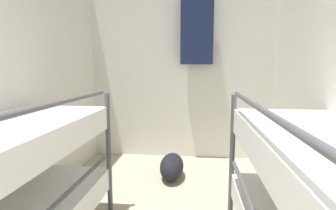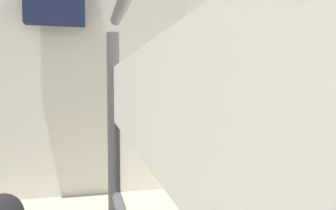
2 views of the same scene
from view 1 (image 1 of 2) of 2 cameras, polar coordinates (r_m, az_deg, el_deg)
wall_back at (r=3.84m, az=2.76°, el=7.17°), size 2.72×0.06×2.52m
duffel_bag at (r=3.25m, az=0.82°, el=-13.19°), size 0.28×0.57×0.28m
hanging_coat at (r=3.72m, az=6.32°, el=15.76°), size 0.44×0.12×0.90m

